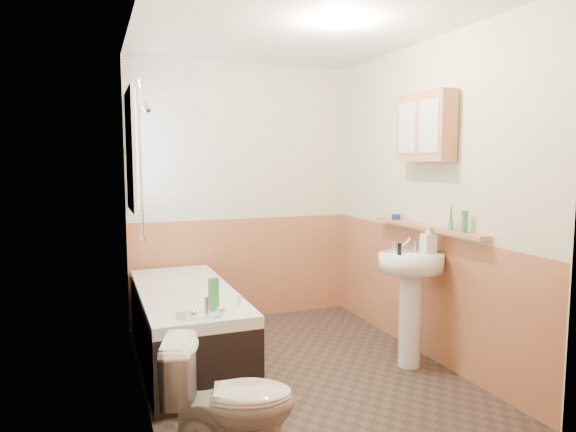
# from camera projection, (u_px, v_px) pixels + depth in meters

# --- Properties ---
(floor) EXTENTS (2.80, 2.80, 0.00)m
(floor) POSITION_uv_depth(u_px,v_px,m) (295.00, 369.00, 3.87)
(floor) COLOR #2D2420
(floor) RESTS_ON ground
(ceiling) EXTENTS (2.80, 2.80, 0.00)m
(ceiling) POSITION_uv_depth(u_px,v_px,m) (296.00, 27.00, 3.60)
(ceiling) COLOR white
(ceiling) RESTS_ON ground
(wall_back) EXTENTS (2.20, 0.02, 2.50)m
(wall_back) POSITION_uv_depth(u_px,v_px,m) (242.00, 193.00, 5.04)
(wall_back) COLOR beige
(wall_back) RESTS_ON ground
(wall_front) EXTENTS (2.20, 0.02, 2.50)m
(wall_front) POSITION_uv_depth(u_px,v_px,m) (406.00, 228.00, 2.42)
(wall_front) COLOR beige
(wall_front) RESTS_ON ground
(wall_left) EXTENTS (0.02, 2.80, 2.50)m
(wall_left) POSITION_uv_depth(u_px,v_px,m) (137.00, 210.00, 3.34)
(wall_left) COLOR beige
(wall_left) RESTS_ON ground
(wall_right) EXTENTS (0.02, 2.80, 2.50)m
(wall_right) POSITION_uv_depth(u_px,v_px,m) (423.00, 200.00, 4.13)
(wall_right) COLOR beige
(wall_right) RESTS_ON ground
(wainscot_right) EXTENTS (0.01, 2.80, 1.00)m
(wainscot_right) POSITION_uv_depth(u_px,v_px,m) (418.00, 292.00, 4.20)
(wainscot_right) COLOR #BF774E
(wainscot_right) RESTS_ON wall_right
(wainscot_front) EXTENTS (2.20, 0.01, 1.00)m
(wainscot_front) POSITION_uv_depth(u_px,v_px,m) (400.00, 378.00, 2.52)
(wainscot_front) COLOR #BF774E
(wainscot_front) RESTS_ON wall_front
(wainscot_back) EXTENTS (2.20, 0.01, 1.00)m
(wainscot_back) POSITION_uv_depth(u_px,v_px,m) (244.00, 268.00, 5.10)
(wainscot_back) COLOR #BF774E
(wainscot_back) RESTS_ON wall_back
(tile_cladding_left) EXTENTS (0.01, 2.80, 2.50)m
(tile_cladding_left) POSITION_uv_depth(u_px,v_px,m) (141.00, 209.00, 3.35)
(tile_cladding_left) COLOR white
(tile_cladding_left) RESTS_ON wall_left
(tile_return_back) EXTENTS (0.75, 0.01, 1.50)m
(tile_return_back) POSITION_uv_depth(u_px,v_px,m) (166.00, 141.00, 4.71)
(tile_return_back) COLOR white
(tile_return_back) RESTS_ON wall_back
(window) EXTENTS (0.03, 0.79, 0.99)m
(window) POSITION_uv_depth(u_px,v_px,m) (132.00, 151.00, 4.19)
(window) COLOR white
(window) RESTS_ON wall_left
(bathtub) EXTENTS (0.70, 1.75, 0.71)m
(bathtub) POSITION_uv_depth(u_px,v_px,m) (187.00, 324.00, 4.00)
(bathtub) COLOR black
(bathtub) RESTS_ON floor
(shower_riser) EXTENTS (0.10, 0.08, 1.17)m
(shower_riser) POSITION_uv_depth(u_px,v_px,m) (142.00, 149.00, 3.64)
(shower_riser) COLOR silver
(shower_riser) RESTS_ON wall_left
(toilet) EXTENTS (0.76, 0.55, 0.66)m
(toilet) POSITION_uv_depth(u_px,v_px,m) (230.00, 402.00, 2.63)
(toilet) COLOR white
(toilet) RESTS_ON floor
(sink) EXTENTS (0.51, 0.42, 0.99)m
(sink) POSITION_uv_depth(u_px,v_px,m) (411.00, 286.00, 3.87)
(sink) COLOR white
(sink) RESTS_ON floor
(pine_shelf) EXTENTS (0.10, 1.31, 0.03)m
(pine_shelf) POSITION_uv_depth(u_px,v_px,m) (425.00, 227.00, 4.00)
(pine_shelf) COLOR #BF774E
(pine_shelf) RESTS_ON wall_right
(medicine_cabinet) EXTENTS (0.15, 0.57, 0.52)m
(medicine_cabinet) POSITION_uv_depth(u_px,v_px,m) (425.00, 127.00, 3.91)
(medicine_cabinet) COLOR #BF774E
(medicine_cabinet) RESTS_ON wall_right
(foam_can) EXTENTS (0.06, 0.06, 0.15)m
(foam_can) POSITION_uv_depth(u_px,v_px,m) (465.00, 222.00, 3.57)
(foam_can) COLOR #388447
(foam_can) RESTS_ON pine_shelf
(green_bottle) EXTENTS (0.05, 0.05, 0.21)m
(green_bottle) POSITION_uv_depth(u_px,v_px,m) (451.00, 216.00, 3.71)
(green_bottle) COLOR #388447
(green_bottle) RESTS_ON pine_shelf
(black_jar) EXTENTS (0.08, 0.08, 0.05)m
(black_jar) POSITION_uv_depth(u_px,v_px,m) (396.00, 217.00, 4.38)
(black_jar) COLOR navy
(black_jar) RESTS_ON pine_shelf
(soap_bottle) EXTENTS (0.11, 0.21, 0.10)m
(soap_bottle) POSITION_uv_depth(u_px,v_px,m) (428.00, 246.00, 3.85)
(soap_bottle) COLOR silver
(soap_bottle) RESTS_ON sink
(clear_bottle) EXTENTS (0.04, 0.04, 0.09)m
(clear_bottle) POSITION_uv_depth(u_px,v_px,m) (399.00, 249.00, 3.75)
(clear_bottle) COLOR black
(clear_bottle) RESTS_ON sink
(blue_gel) EXTENTS (0.07, 0.06, 0.22)m
(blue_gel) POSITION_uv_depth(u_px,v_px,m) (214.00, 294.00, 3.40)
(blue_gel) COLOR #388447
(blue_gel) RESTS_ON bathtub
(cream_jar) EXTENTS (0.08, 0.08, 0.05)m
(cream_jar) POSITION_uv_depth(u_px,v_px,m) (182.00, 314.00, 3.26)
(cream_jar) COLOR silver
(cream_jar) RESTS_ON bathtub
(orange_bottle) EXTENTS (0.03, 0.03, 0.07)m
(orange_bottle) POSITION_uv_depth(u_px,v_px,m) (240.00, 300.00, 3.54)
(orange_bottle) COLOR silver
(orange_bottle) RESTS_ON bathtub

